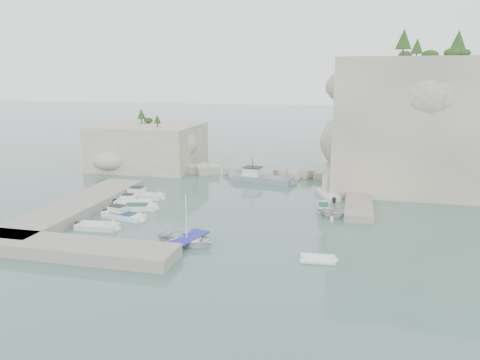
% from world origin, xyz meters
% --- Properties ---
extents(ground, '(400.00, 400.00, 0.00)m').
position_xyz_m(ground, '(0.00, 0.00, 0.00)').
color(ground, '#476B62').
rests_on(ground, ground).
extents(cliff_east, '(26.00, 22.00, 17.00)m').
position_xyz_m(cliff_east, '(23.00, 23.00, 8.50)').
color(cliff_east, beige).
rests_on(cliff_east, ground).
extents(cliff_terrace, '(8.00, 10.00, 2.50)m').
position_xyz_m(cliff_terrace, '(13.00, 18.00, 1.25)').
color(cliff_terrace, beige).
rests_on(cliff_terrace, ground).
extents(outcrop_west, '(16.00, 14.00, 7.00)m').
position_xyz_m(outcrop_west, '(-20.00, 25.00, 3.50)').
color(outcrop_west, beige).
rests_on(outcrop_west, ground).
extents(quay_west, '(5.00, 24.00, 1.10)m').
position_xyz_m(quay_west, '(-17.00, -1.00, 0.55)').
color(quay_west, '#9E9689').
rests_on(quay_west, ground).
extents(quay_south, '(18.00, 4.00, 1.10)m').
position_xyz_m(quay_south, '(-10.00, -12.50, 0.55)').
color(quay_south, '#9E9689').
rests_on(quay_south, ground).
extents(ledge_east, '(3.00, 16.00, 0.80)m').
position_xyz_m(ledge_east, '(13.50, 10.00, 0.40)').
color(ledge_east, '#9E9689').
rests_on(ledge_east, ground).
extents(breakwater, '(28.00, 3.00, 1.40)m').
position_xyz_m(breakwater, '(-1.00, 22.00, 0.70)').
color(breakwater, beige).
rests_on(breakwater, ground).
extents(motorboat_a, '(6.09, 2.18, 1.40)m').
position_xyz_m(motorboat_a, '(-12.52, 6.40, 0.00)').
color(motorboat_a, silver).
rests_on(motorboat_a, ground).
extents(motorboat_b, '(4.89, 2.16, 1.40)m').
position_xyz_m(motorboat_b, '(-12.13, 3.02, 0.00)').
color(motorboat_b, white).
rests_on(motorboat_b, ground).
extents(motorboat_c, '(5.10, 2.87, 0.70)m').
position_xyz_m(motorboat_c, '(-10.93, 1.39, 0.00)').
color(motorboat_c, white).
rests_on(motorboat_c, ground).
extents(motorboat_d, '(5.70, 2.96, 1.40)m').
position_xyz_m(motorboat_d, '(-10.81, -2.02, 0.00)').
color(motorboat_d, white).
rests_on(motorboat_d, ground).
extents(motorboat_e, '(4.60, 2.13, 0.70)m').
position_xyz_m(motorboat_e, '(-11.62, -5.88, 0.00)').
color(motorboat_e, silver).
rests_on(motorboat_e, ground).
extents(rowboat, '(6.36, 5.27, 1.14)m').
position_xyz_m(rowboat, '(-1.66, -7.63, 0.00)').
color(rowboat, white).
rests_on(rowboat, ground).
extents(inflatable_dinghy, '(3.20, 1.72, 0.44)m').
position_xyz_m(inflatable_dinghy, '(10.16, -9.07, 0.00)').
color(inflatable_dinghy, silver).
rests_on(inflatable_dinghy, ground).
extents(tender_east_a, '(3.85, 3.49, 1.76)m').
position_xyz_m(tender_east_a, '(10.84, 3.46, 0.00)').
color(tender_east_a, silver).
rests_on(tender_east_a, ground).
extents(tender_east_b, '(1.76, 3.99, 0.70)m').
position_xyz_m(tender_east_b, '(9.64, 6.35, 0.00)').
color(tender_east_b, silver).
rests_on(tender_east_b, ground).
extents(tender_east_c, '(3.57, 5.95, 0.70)m').
position_xyz_m(tender_east_c, '(9.80, 12.10, 0.00)').
color(tender_east_c, silver).
rests_on(tender_east_c, ground).
extents(tender_east_d, '(4.29, 2.48, 1.56)m').
position_xyz_m(tender_east_d, '(11.20, 15.39, 0.00)').
color(tender_east_d, white).
rests_on(tender_east_d, ground).
extents(work_boat, '(9.53, 4.28, 2.20)m').
position_xyz_m(work_boat, '(0.43, 18.43, 0.00)').
color(work_boat, slate).
rests_on(work_boat, ground).
extents(rowboat_mast, '(0.10, 0.10, 4.20)m').
position_xyz_m(rowboat_mast, '(-1.66, -7.63, 2.67)').
color(rowboat_mast, white).
rests_on(rowboat_mast, rowboat).
extents(vegetation, '(53.48, 13.88, 13.40)m').
position_xyz_m(vegetation, '(17.83, 24.40, 17.93)').
color(vegetation, '#1E4219').
rests_on(vegetation, ground).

